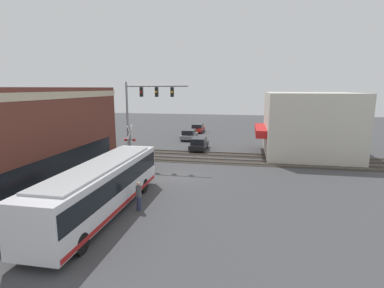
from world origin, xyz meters
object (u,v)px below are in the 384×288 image
city_bus (102,186)px  parked_car_black (199,144)px  crossing_signal (130,140)px  parked_car_red (198,128)px  parked_car_grey (189,135)px  pedestrian_near_bus (139,196)px

city_bus → parked_car_black: 19.57m
parked_car_black → city_bus: bearing=172.4°
crossing_signal → parked_car_red: crossing_signal is taller
city_bus → parked_car_grey: city_bus is taller
city_bus → parked_car_black: bearing=-7.6°
city_bus → parked_car_black: (19.37, -2.60, -1.00)m
city_bus → crossing_signal: crossing_signal is taller
crossing_signal → parked_car_black: size_ratio=0.88×
city_bus → crossing_signal: size_ratio=3.21×
crossing_signal → parked_car_red: 22.09m
parked_car_black → parked_car_red: bearing=10.2°
crossing_signal → parked_car_black: (7.38, -5.69, -1.61)m
crossing_signal → pedestrian_near_bus: 12.28m
parked_car_grey → pedestrian_near_bus: (-25.47, -1.94, 0.25)m
city_bus → parked_car_red: city_bus is taller
city_bus → pedestrian_near_bus: 2.26m
parked_car_red → pedestrian_near_bus: pedestrian_near_bus is taller
parked_car_black → parked_car_grey: bearing=20.5°
city_bus → pedestrian_near_bus: size_ratio=6.83×
crossing_signal → parked_car_grey: (14.35, -3.09, -1.62)m
parked_car_grey → parked_car_red: (7.46, 0.00, -0.02)m
parked_car_grey → pedestrian_near_bus: size_ratio=2.49×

